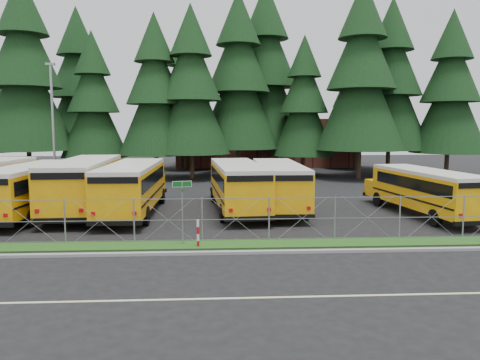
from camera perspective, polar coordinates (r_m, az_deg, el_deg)
The scene contains 28 objects.
ground at distance 22.14m, azimuth -1.95°, elevation -6.85°, with size 120.00×120.00×0.00m, color black.
curb at distance 19.12m, azimuth -1.73°, elevation -8.84°, with size 50.00×0.25×0.12m, color gray.
grass_verge at distance 20.48m, azimuth -1.84°, elevation -7.87°, with size 50.00×1.40×0.06m, color #194914.
road_lane_line at distance 14.48m, azimuth -1.17°, elevation -14.22°, with size 50.00×0.12×0.01m, color beige.
chainlink_fence at distance 20.95m, azimuth -1.90°, elevation -4.83°, with size 44.00×0.10×2.00m, color #919399, non-canonical shape.
brick_building at distance 61.90m, azimuth 2.73°, elevation 4.63°, with size 22.00×10.00×6.00m, color brown.
bus_1 at distance 29.36m, azimuth -23.87°, elevation -1.17°, with size 2.64×11.17×2.93m, color #F6B707, non-canonical shape.
bus_2 at distance 29.43m, azimuth -18.28°, elevation -0.69°, with size 2.84×12.05×3.16m, color #F6B707, non-canonical shape.
bus_3 at distance 27.98m, azimuth -12.86°, elevation -1.07°, with size 2.68×11.36×2.98m, color #F6B707, non-canonical shape.
bus_5 at distance 28.22m, azimuth -0.35°, elevation -0.88°, with size 2.64×11.20×2.94m, color #F6B707, non-canonical shape.
bus_6 at distance 28.83m, azimuth 4.64°, elevation -0.79°, with size 2.60×11.01×2.89m, color #F6B707, non-canonical shape.
bus_east at distance 28.90m, azimuth 21.36°, elevation -1.43°, with size 2.40×10.18×2.67m, color #F6B707, non-canonical shape.
street_sign at distance 20.23m, azimuth -7.06°, elevation -2.31°, with size 0.82×0.54×2.81m.
striped_bollard at distance 20.04m, azimuth -5.14°, elevation -6.55°, with size 0.11×0.11×1.20m, color #B20C0C.
light_standard at distance 40.97m, azimuth -21.84°, elevation 6.64°, with size 0.70×0.35×10.14m.
conifer_1 at distance 49.42m, azimuth -24.72°, elevation 11.25°, with size 8.73×8.73×19.30m, color black, non-canonical shape.
conifer_2 at distance 48.13m, azimuth -17.43°, elevation 8.69°, with size 6.46×6.46×14.28m, color black, non-canonical shape.
conifer_3 at distance 46.53m, azimuth -10.31°, elevation 9.99°, with size 7.20×7.20×15.93m, color black, non-canonical shape.
conifer_4 at distance 45.93m, azimuth -5.97°, elevation 10.59°, with size 7.55×7.55×16.71m, color black, non-canonical shape.
conifer_5 at distance 49.40m, azimuth -0.21°, elevation 11.66°, with size 8.58×8.58×18.97m, color black, non-canonical shape.
conifer_6 at distance 48.63m, azimuth 7.79°, elevation 8.91°, with size 6.46×6.46×14.28m, color black, non-canonical shape.
conifer_7 at distance 47.53m, azimuth 14.55°, elevation 11.71°, with size 8.63×8.63×19.08m, color black, non-canonical shape.
conifer_8 at distance 51.75m, azimuth 17.87°, elevation 10.71°, with size 8.24×8.24×18.23m, color black, non-canonical shape.
conifer_9 at distance 51.80m, azimuth 24.24°, elevation 9.52°, with size 7.50×7.50×16.58m, color black, non-canonical shape.
conifer_10 at distance 56.72m, azimuth -19.08°, elevation 10.36°, with size 8.32×8.32×18.39m, color black, non-canonical shape.
conifer_11 at distance 56.34m, azimuth -6.76°, elevation 10.10°, with size 7.78×7.78×17.21m, color black, non-canonical shape.
conifer_12 at distance 53.04m, azimuth 3.11°, elevation 12.27°, with size 9.38×9.38×20.75m, color black, non-canonical shape.
conifer_13 at distance 58.28m, azimuth 14.02°, elevation 9.38°, with size 7.36×7.36×16.29m, color black, non-canonical shape.
Camera 1 is at (-0.49, -21.52, 5.16)m, focal length 35.00 mm.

